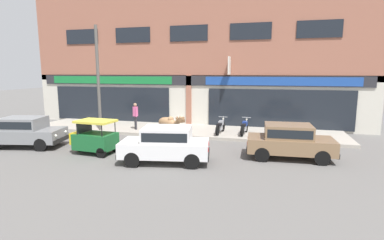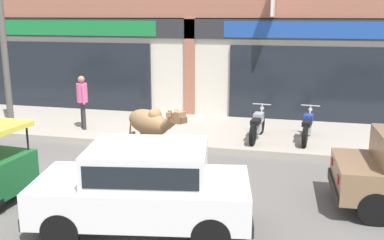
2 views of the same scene
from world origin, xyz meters
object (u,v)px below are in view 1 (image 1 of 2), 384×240
at_px(motorcycle_1, 244,127).
at_px(pedestrian, 135,113).
at_px(car_0, 25,131).
at_px(cow, 169,124).
at_px(utility_pole, 98,79).
at_px(auto_rickshaw, 94,139).
at_px(motorcycle_0, 220,127).
at_px(car_1, 289,140).
at_px(car_2, 166,143).

distance_m(motorcycle_1, pedestrian, 6.52).
bearing_deg(car_0, cow, 21.57).
height_order(cow, utility_pole, utility_pole).
bearing_deg(cow, auto_rickshaw, -133.42).
bearing_deg(auto_rickshaw, motorcycle_0, 45.50).
height_order(motorcycle_1, utility_pole, utility_pole).
xyz_separation_m(cow, car_1, (5.83, -1.37, -0.19)).
distance_m(car_1, motorcycle_0, 5.05).
xyz_separation_m(cow, utility_pole, (-4.83, 1.44, 2.22)).
bearing_deg(motorcycle_0, auto_rickshaw, -134.50).
bearing_deg(motorcycle_0, pedestrian, -178.61).
relative_size(car_0, car_2, 1.00).
distance_m(car_0, car_2, 7.51).
height_order(car_2, utility_pole, utility_pole).
height_order(car_1, motorcycle_1, car_1).
xyz_separation_m(cow, motorcycle_1, (3.65, 2.39, -0.45)).
xyz_separation_m(motorcycle_1, pedestrian, (-6.49, -0.26, 0.60)).
bearing_deg(motorcycle_1, auto_rickshaw, -140.60).
bearing_deg(car_2, cow, 107.08).
relative_size(motorcycle_1, utility_pole, 0.30).
xyz_separation_m(car_1, utility_pole, (-10.65, 2.81, 2.41)).
bearing_deg(motorcycle_1, motorcycle_0, -174.20).
relative_size(car_0, car_1, 1.04).
bearing_deg(cow, car_2, -72.92).
distance_m(cow, utility_pole, 5.50).
distance_m(car_0, utility_pole, 4.96).
relative_size(auto_rickshaw, utility_pole, 0.33).
bearing_deg(car_0, auto_rickshaw, -2.39).
height_order(car_2, auto_rickshaw, auto_rickshaw).
relative_size(auto_rickshaw, motorcycle_0, 1.12).
bearing_deg(pedestrian, motorcycle_1, 2.30).
height_order(car_0, car_1, same).
xyz_separation_m(car_1, pedestrian, (-8.67, 3.49, 0.34)).
height_order(auto_rickshaw, motorcycle_0, auto_rickshaw).
bearing_deg(car_2, auto_rickshaw, 172.03).
bearing_deg(car_0, car_1, 5.56).
bearing_deg(utility_pole, auto_rickshaw, -61.70).
bearing_deg(pedestrian, motorcycle_0, 1.39).
distance_m(car_2, motorcycle_1, 6.22).
xyz_separation_m(cow, car_0, (-6.49, -2.57, -0.19)).
bearing_deg(car_2, car_0, 174.93).
xyz_separation_m(motorcycle_0, utility_pole, (-7.14, -0.81, 2.67)).
relative_size(motorcycle_0, motorcycle_1, 1.00).
distance_m(car_2, motorcycle_0, 5.64).
bearing_deg(motorcycle_1, car_1, -59.86).
relative_size(cow, motorcycle_0, 1.03).
height_order(cow, car_2, cow).
xyz_separation_m(auto_rickshaw, utility_pole, (-2.25, 4.17, 2.56)).
distance_m(car_2, utility_pole, 7.84).
bearing_deg(pedestrian, utility_pole, -160.93).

